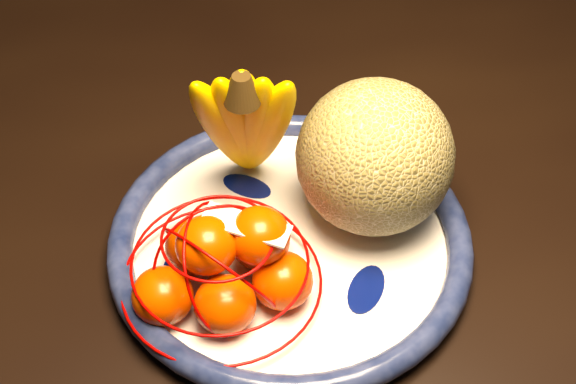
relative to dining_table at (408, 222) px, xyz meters
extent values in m
cube|color=black|center=(0.00, 0.00, 0.06)|extent=(1.54, 0.97, 0.04)
cylinder|color=white|center=(-0.14, -0.08, 0.09)|extent=(0.30, 0.30, 0.01)
torus|color=#081137|center=(-0.14, -0.08, 0.10)|extent=(0.33, 0.33, 0.02)
cylinder|color=white|center=(-0.14, -0.08, 0.08)|extent=(0.15, 0.15, 0.00)
ellipsoid|color=#050F53|center=(-0.09, -0.14, 0.09)|extent=(0.11, 0.12, 0.00)
ellipsoid|color=#050F53|center=(-0.17, 0.00, 0.09)|extent=(0.11, 0.10, 0.00)
ellipsoid|color=#050F53|center=(-0.24, -0.08, 0.09)|extent=(0.10, 0.09, 0.00)
sphere|color=olive|center=(-0.06, -0.06, 0.16)|extent=(0.14, 0.14, 0.14)
ellipsoid|color=#E8B800|center=(-0.19, -0.01, 0.18)|extent=(0.10, 0.10, 0.17)
ellipsoid|color=#E8B800|center=(-0.18, -0.01, 0.18)|extent=(0.08, 0.10, 0.18)
ellipsoid|color=#E8B800|center=(-0.17, -0.01, 0.18)|extent=(0.05, 0.10, 0.18)
ellipsoid|color=#E8B800|center=(-0.16, -0.01, 0.18)|extent=(0.04, 0.10, 0.18)
ellipsoid|color=#E8B800|center=(-0.15, -0.01, 0.18)|extent=(0.07, 0.11, 0.17)
cone|color=black|center=(-0.17, -0.01, 0.26)|extent=(0.03, 0.03, 0.03)
ellipsoid|color=#FF4701|center=(-0.26, -0.14, 0.12)|extent=(0.05, 0.05, 0.05)
ellipsoid|color=#FF4701|center=(-0.21, -0.15, 0.12)|extent=(0.05, 0.05, 0.05)
ellipsoid|color=#FF4701|center=(-0.16, -0.14, 0.12)|extent=(0.05, 0.05, 0.05)
ellipsoid|color=#FF4701|center=(-0.23, -0.09, 0.12)|extent=(0.05, 0.05, 0.05)
ellipsoid|color=#FF4701|center=(-0.17, -0.09, 0.12)|extent=(0.05, 0.05, 0.05)
ellipsoid|color=#FF4701|center=(-0.22, -0.12, 0.15)|extent=(0.05, 0.05, 0.05)
ellipsoid|color=#FF4701|center=(-0.18, -0.12, 0.15)|extent=(0.05, 0.05, 0.05)
torus|color=#A20100|center=(-0.21, -0.12, 0.10)|extent=(0.20, 0.20, 0.00)
torus|color=#A20100|center=(-0.21, -0.12, 0.13)|extent=(0.17, 0.17, 0.00)
torus|color=#A20100|center=(-0.21, -0.12, 0.16)|extent=(0.11, 0.11, 0.00)
torus|color=#A20100|center=(-0.21, -0.12, 0.12)|extent=(0.12, 0.07, 0.11)
torus|color=#A20100|center=(-0.21, -0.12, 0.12)|extent=(0.09, 0.13, 0.11)
torus|color=#A20100|center=(-0.21, -0.12, 0.12)|extent=(0.11, 0.12, 0.11)
cube|color=white|center=(-0.19, -0.12, 0.17)|extent=(0.08, 0.06, 0.01)
camera|label=1|loc=(-0.24, -0.58, 0.70)|focal=55.00mm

